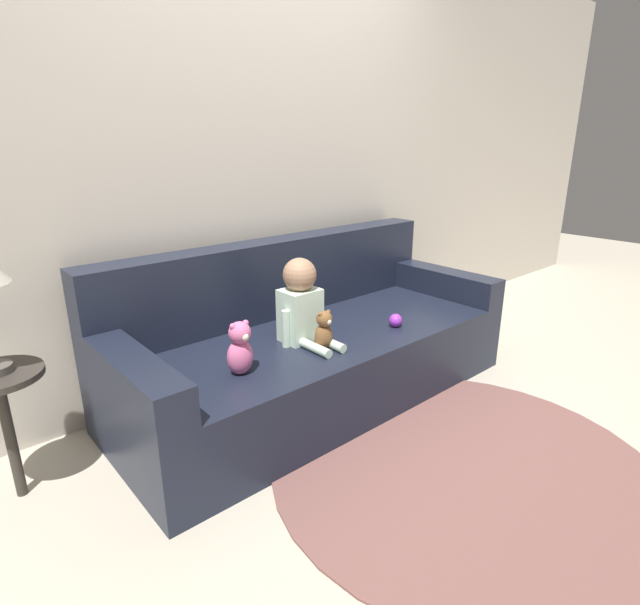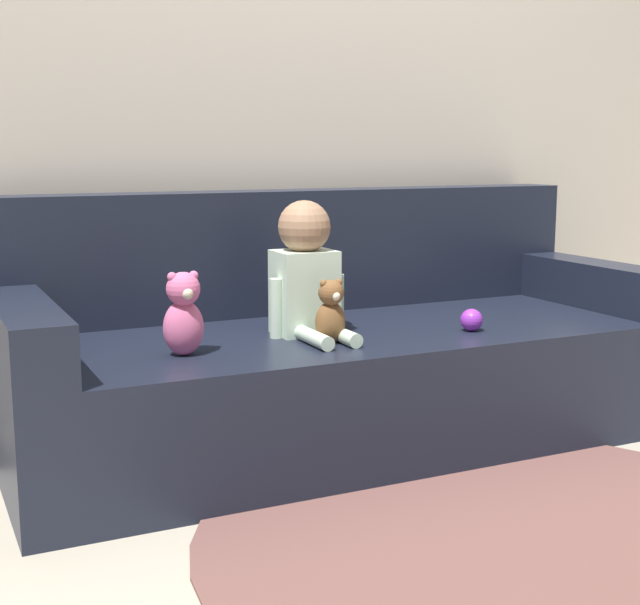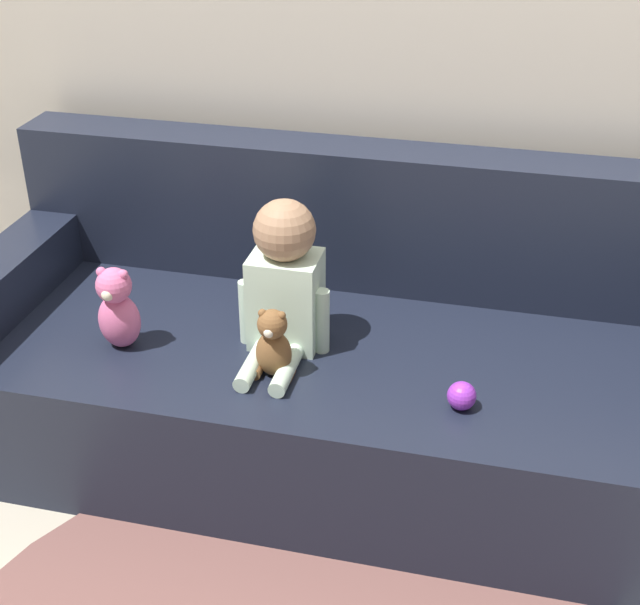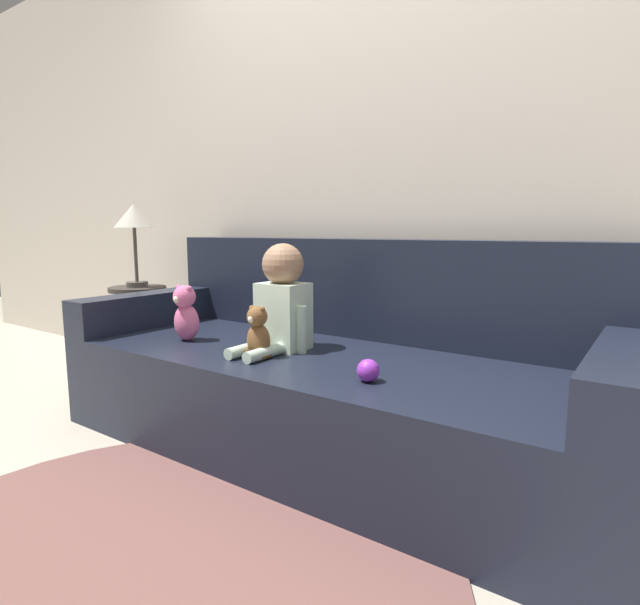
{
  "view_description": "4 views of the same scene",
  "coord_description": "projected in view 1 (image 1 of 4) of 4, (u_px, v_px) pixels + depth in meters",
  "views": [
    {
      "loc": [
        -1.62,
        -1.86,
        1.35
      ],
      "look_at": [
        -0.02,
        -0.04,
        0.55
      ],
      "focal_mm": 28.0,
      "sensor_mm": 36.0,
      "label": 1
    },
    {
      "loc": [
        -1.3,
        -2.56,
        0.97
      ],
      "look_at": [
        -0.15,
        -0.12,
        0.5
      ],
      "focal_mm": 50.0,
      "sensor_mm": 36.0,
      "label": 2
    },
    {
      "loc": [
        0.42,
        -2.05,
        1.71
      ],
      "look_at": [
        -0.06,
        -0.06,
        0.54
      ],
      "focal_mm": 50.0,
      "sensor_mm": 36.0,
      "label": 3
    },
    {
      "loc": [
        1.08,
        -1.57,
        0.86
      ],
      "look_at": [
        0.02,
        -0.05,
        0.59
      ],
      "focal_mm": 28.0,
      "sensor_mm": 36.0,
      "label": 4
    }
  ],
  "objects": [
    {
      "name": "plush_toy_side",
      "position": [
        240.0,
        348.0,
        2.11
      ],
      "size": [
        0.12,
        0.11,
        0.24
      ],
      "color": "#DB6699",
      "rests_on": "couch"
    },
    {
      "name": "floor_rug",
      "position": [
        463.0,
        466.0,
        2.16
      ],
      "size": [
        1.65,
        1.65,
        0.01
      ],
      "color": "brown",
      "rests_on": "ground_plane"
    },
    {
      "name": "person_baby",
      "position": [
        301.0,
        304.0,
        2.44
      ],
      "size": [
        0.25,
        0.35,
        0.42
      ],
      "color": "silver",
      "rests_on": "couch"
    },
    {
      "name": "toy_ball",
      "position": [
        396.0,
        320.0,
        2.67
      ],
      "size": [
        0.07,
        0.07,
        0.07
      ],
      "color": "purple",
      "rests_on": "couch"
    },
    {
      "name": "wall_back",
      "position": [
        255.0,
        148.0,
        2.74
      ],
      "size": [
        8.0,
        0.05,
        2.6
      ],
      "color": "beige",
      "rests_on": "ground_plane"
    },
    {
      "name": "couch",
      "position": [
        311.0,
        345.0,
        2.72
      ],
      "size": [
        2.18,
        0.89,
        0.82
      ],
      "color": "black",
      "rests_on": "ground_plane"
    },
    {
      "name": "ground_plane",
      "position": [
        319.0,
        395.0,
        2.77
      ],
      "size": [
        12.0,
        12.0,
        0.0
      ],
      "primitive_type": "plane",
      "color": "#B7AD99"
    },
    {
      "name": "teddy_bear_brown",
      "position": [
        324.0,
        331.0,
        2.37
      ],
      "size": [
        0.11,
        0.09,
        0.19
      ],
      "color": "brown",
      "rests_on": "couch"
    }
  ]
}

